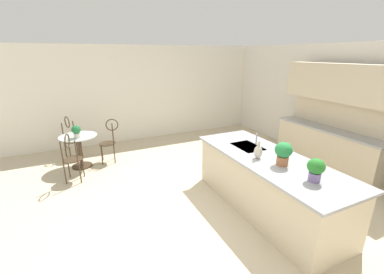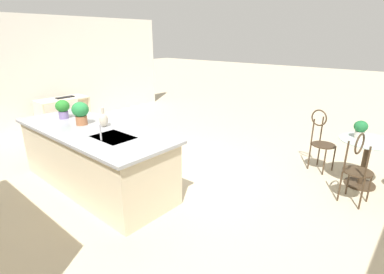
% 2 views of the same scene
% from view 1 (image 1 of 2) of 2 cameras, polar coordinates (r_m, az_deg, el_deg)
% --- Properties ---
extents(ground_plane, '(40.00, 40.00, 0.00)m').
position_cam_1_polar(ground_plane, '(4.37, 4.36, -16.25)').
color(ground_plane, beige).
extents(wall_back, '(9.00, 0.12, 2.70)m').
position_cam_1_polar(wall_back, '(6.40, 34.67, 4.94)').
color(wall_back, silver).
rests_on(wall_back, ground).
extents(wall_left_window, '(0.12, 7.80, 2.70)m').
position_cam_1_polar(wall_left_window, '(7.67, -11.46, 9.53)').
color(wall_left_window, silver).
rests_on(wall_left_window, ground).
extents(kitchen_island, '(2.80, 1.06, 0.92)m').
position_cam_1_polar(kitchen_island, '(4.37, 16.41, -9.92)').
color(kitchen_island, beige).
rests_on(kitchen_island, ground).
extents(back_counter_run, '(2.44, 0.64, 1.52)m').
position_cam_1_polar(back_counter_run, '(6.44, 28.24, -1.87)').
color(back_counter_run, beige).
rests_on(back_counter_run, ground).
extents(upper_cabinet_run, '(2.40, 0.36, 0.76)m').
position_cam_1_polar(upper_cabinet_run, '(6.14, 30.07, 10.54)').
color(upper_cabinet_run, beige).
rests_on(upper_cabinet_run, back_counter_run).
extents(bistro_table, '(0.80, 0.80, 0.74)m').
position_cam_1_polar(bistro_table, '(6.23, -23.91, -2.32)').
color(bistro_table, '#3D2D1E').
rests_on(bistro_table, ground).
extents(chair_near_window, '(0.43, 0.50, 1.04)m').
position_cam_1_polar(chair_near_window, '(6.25, -18.11, -0.34)').
color(chair_near_window, '#3D2D1E').
rests_on(chair_near_window, ground).
extents(chair_by_island, '(0.52, 0.49, 1.04)m').
position_cam_1_polar(chair_by_island, '(6.81, -25.62, 0.23)').
color(chair_by_island, '#3D2D1E').
rests_on(chair_by_island, ground).
extents(chair_toward_desk, '(0.52, 0.46, 1.04)m').
position_cam_1_polar(chair_toward_desk, '(5.52, -25.54, -3.72)').
color(chair_toward_desk, '#3D2D1E').
rests_on(chair_toward_desk, ground).
extents(sink_faucet, '(0.02, 0.02, 0.22)m').
position_cam_1_polar(sink_faucet, '(4.64, 14.28, -0.43)').
color(sink_faucet, '#B2B5BA').
rests_on(sink_faucet, kitchen_island).
extents(potted_plant_on_table, '(0.19, 0.19, 0.27)m').
position_cam_1_polar(potted_plant_on_table, '(5.97, -24.57, 1.26)').
color(potted_plant_on_table, beige).
rests_on(potted_plant_on_table, bistro_table).
extents(potted_plant_counter_near, '(0.25, 0.25, 0.35)m').
position_cam_1_polar(potted_plant_counter_near, '(3.89, 19.84, -3.24)').
color(potted_plant_counter_near, '#9E603D').
rests_on(potted_plant_counter_near, kitchen_island).
extents(potted_plant_counter_far, '(0.22, 0.22, 0.31)m').
position_cam_1_polar(potted_plant_counter_far, '(3.57, 26.07, -6.40)').
color(potted_plant_counter_far, '#7A669E').
rests_on(potted_plant_counter_far, kitchen_island).
extents(vase_on_counter, '(0.13, 0.13, 0.29)m').
position_cam_1_polar(vase_on_counter, '(4.05, 14.64, -3.21)').
color(vase_on_counter, '#BCB29E').
rests_on(vase_on_counter, kitchen_island).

